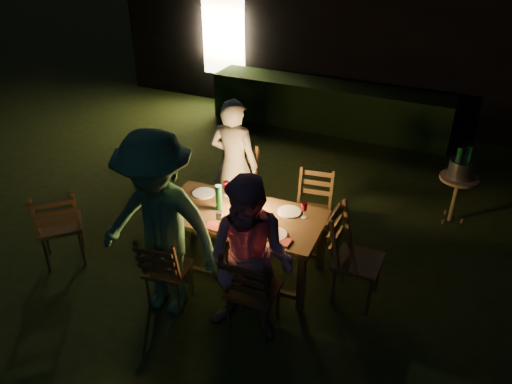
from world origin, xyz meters
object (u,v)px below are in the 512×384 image
at_px(chair_far_left, 233,202).
at_px(chair_far_right, 311,222).
at_px(bottle_bucket_a, 457,166).
at_px(bottle_bucket_b, 467,165).
at_px(person_opp_left, 159,227).
at_px(person_house_side, 234,164).
at_px(dining_table, 241,220).
at_px(chair_end, 355,273).
at_px(lantern, 247,200).
at_px(bottle_table, 219,198).
at_px(chair_spare, 63,238).
at_px(side_table, 458,182).
at_px(chair_near_right, 253,303).
at_px(ice_bucket, 461,169).
at_px(chair_near_left, 169,281).
at_px(person_opp_right, 250,262).

bearing_deg(chair_far_left, chair_far_right, -178.44).
distance_m(bottle_bucket_a, bottle_bucket_b, 0.13).
bearing_deg(person_opp_left, person_house_side, 90.00).
bearing_deg(bottle_bucket_a, person_opp_left, -129.77).
xyz_separation_m(dining_table, chair_end, (1.23, 0.06, -0.33)).
height_order(lantern, bottle_table, lantern).
bearing_deg(chair_spare, dining_table, -23.91).
bearing_deg(bottle_bucket_b, person_house_side, -153.78).
height_order(dining_table, chair_end, chair_end).
distance_m(chair_far_right, person_house_side, 1.14).
height_order(person_opp_left, bottle_table, person_opp_left).
xyz_separation_m(chair_far_left, side_table, (2.45, 1.24, 0.23)).
xyz_separation_m(dining_table, chair_near_right, (0.49, -0.75, -0.34)).
height_order(person_opp_left, lantern, person_opp_left).
relative_size(chair_far_left, side_table, 1.68).
xyz_separation_m(person_house_side, ice_bucket, (2.45, 1.19, -0.08)).
relative_size(dining_table, chair_near_right, 1.77).
relative_size(side_table, bottle_bucket_b, 1.95).
height_order(chair_far_right, chair_end, chair_end).
distance_m(side_table, ice_bucket, 0.18).
distance_m(chair_near_right, side_table, 3.12).
height_order(chair_near_left, chair_far_left, chair_far_left).
xyz_separation_m(dining_table, lantern, (0.05, 0.05, 0.23)).
bearing_deg(chair_spare, chair_far_left, 2.02).
relative_size(person_house_side, bottle_bucket_b, 5.09).
distance_m(chair_far_right, ice_bucket, 1.94).
distance_m(dining_table, chair_spare, 2.01).
relative_size(ice_bucket, bottle_bucket_a, 0.94).
xyz_separation_m(chair_end, side_table, (0.74, 1.93, 0.24)).
xyz_separation_m(chair_far_left, bottle_bucket_b, (2.50, 1.28, 0.47)).
xyz_separation_m(chair_near_right, person_opp_left, (-0.90, -0.09, 0.65)).
relative_size(chair_near_right, lantern, 2.83).
bearing_deg(ice_bucket, chair_far_right, -140.58).
distance_m(person_opp_left, lantern, 1.01).
height_order(chair_near_right, bottle_bucket_a, chair_near_right).
xyz_separation_m(chair_far_left, chair_far_right, (1.00, 0.05, -0.04)).
relative_size(chair_far_right, lantern, 2.59).
height_order(chair_near_left, ice_bucket, chair_near_left).
distance_m(chair_near_right, lantern, 1.08).
height_order(chair_spare, side_table, chair_spare).
distance_m(chair_near_right, person_opp_left, 1.11).
relative_size(lantern, ice_bucket, 1.17).
relative_size(chair_far_left, bottle_bucket_b, 3.29).
relative_size(dining_table, chair_spare, 1.73).
height_order(chair_far_left, chair_spare, chair_far_left).
distance_m(chair_near_left, chair_far_right, 1.83).
bearing_deg(person_opp_right, bottle_bucket_b, 58.86).
height_order(chair_far_right, bottle_bucket_a, bottle_bucket_a).
distance_m(lantern, bottle_table, 0.30).
bearing_deg(person_opp_left, side_table, 47.22).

